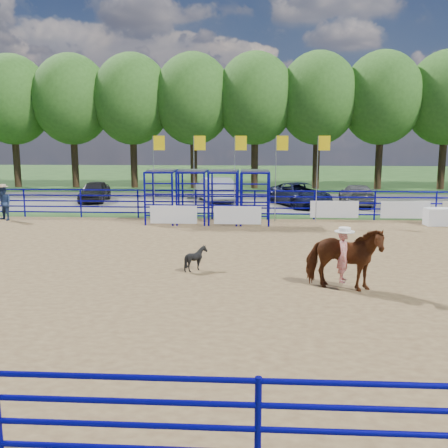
{
  "coord_description": "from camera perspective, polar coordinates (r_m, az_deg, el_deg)",
  "views": [
    {
      "loc": [
        -0.08,
        -15.12,
        4.1
      ],
      "look_at": [
        -1.03,
        1.0,
        1.3
      ],
      "focal_mm": 40.0,
      "sensor_mm": 36.0,
      "label": 1
    }
  ],
  "objects": [
    {
      "name": "announcer_table",
      "position": [
        25.63,
        23.63,
        0.76
      ],
      "size": [
        1.58,
        0.83,
        0.82
      ],
      "primitive_type": "cube",
      "rotation": [
        0.0,
        0.0,
        0.08
      ],
      "color": "silver",
      "rests_on": "arena_dirt"
    },
    {
      "name": "perimeter_fence",
      "position": [
        15.49,
        3.59,
        -2.67
      ],
      "size": [
        30.1,
        20.1,
        1.5
      ],
      "color": "#09068E",
      "rests_on": "ground"
    },
    {
      "name": "chute_assembly",
      "position": [
        24.2,
        -0.96,
        3.09
      ],
      "size": [
        19.32,
        2.41,
        4.2
      ],
      "color": "#09068E",
      "rests_on": "ground"
    },
    {
      "name": "calf",
      "position": [
        15.53,
        -3.22,
        -3.94
      ],
      "size": [
        0.72,
        0.65,
        0.77
      ],
      "primitive_type": "imported",
      "rotation": [
        0.0,
        0.0,
        1.61
      ],
      "color": "black",
      "rests_on": "arena_dirt"
    },
    {
      "name": "gravel_strip",
      "position": [
        32.38,
        3.49,
        2.54
      ],
      "size": [
        40.0,
        10.0,
        0.01
      ],
      "primitive_type": "cube",
      "color": "#68665D",
      "rests_on": "ground"
    },
    {
      "name": "horse_and_rider",
      "position": [
        13.82,
        13.51,
        -3.56
      ],
      "size": [
        2.27,
        1.49,
        2.42
      ],
      "color": "#5C2A12",
      "rests_on": "arena_dirt"
    },
    {
      "name": "car_b",
      "position": [
        32.25,
        -1.03,
        3.96
      ],
      "size": [
        3.11,
        5.12,
        1.59
      ],
      "primitive_type": "imported",
      "rotation": [
        0.0,
        0.0,
        3.46
      ],
      "color": "gray",
      "rests_on": "gravel_strip"
    },
    {
      "name": "car_a",
      "position": [
        33.43,
        -14.56,
        3.64
      ],
      "size": [
        1.96,
        4.06,
        1.34
      ],
      "primitive_type": "imported",
      "rotation": [
        0.0,
        0.0,
        0.1
      ],
      "color": "black",
      "rests_on": "gravel_strip"
    },
    {
      "name": "ground",
      "position": [
        15.67,
        3.56,
        -5.35
      ],
      "size": [
        120.0,
        120.0,
        0.0
      ],
      "primitive_type": "plane",
      "color": "#315522",
      "rests_on": "ground"
    },
    {
      "name": "arena_dirt",
      "position": [
        15.67,
        3.56,
        -5.32
      ],
      "size": [
        30.0,
        20.0,
        0.02
      ],
      "primitive_type": "cube",
      "color": "olive",
      "rests_on": "ground"
    },
    {
      "name": "treeline",
      "position": [
        41.27,
        3.59,
        14.58
      ],
      "size": [
        56.4,
        6.4,
        11.24
      ],
      "color": "#3F2B19",
      "rests_on": "ground"
    },
    {
      "name": "spectator_cowboy",
      "position": [
        27.17,
        -23.9,
        2.25
      ],
      "size": [
        1.05,
        0.98,
        1.78
      ],
      "color": "navy",
      "rests_on": "arena_dirt"
    },
    {
      "name": "car_c",
      "position": [
        30.67,
        8.67,
        3.36
      ],
      "size": [
        4.02,
        5.51,
        1.39
      ],
      "primitive_type": "imported",
      "rotation": [
        0.0,
        0.0,
        0.39
      ],
      "color": "black",
      "rests_on": "gravel_strip"
    },
    {
      "name": "car_d",
      "position": [
        31.53,
        14.94,
        3.21
      ],
      "size": [
        1.99,
        4.49,
        1.28
      ],
      "primitive_type": "imported",
      "rotation": [
        0.0,
        0.0,
        3.1
      ],
      "color": "#545456",
      "rests_on": "gravel_strip"
    }
  ]
}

